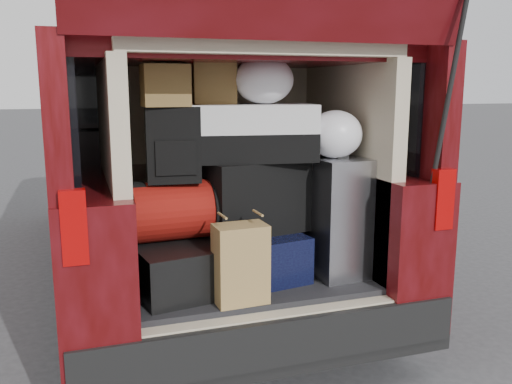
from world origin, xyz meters
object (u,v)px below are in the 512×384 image
at_px(navy_hardshell, 250,253).
at_px(silver_roller, 332,215).
at_px(kraft_bag, 241,264).
at_px(backpack, 173,145).
at_px(red_duffel, 177,210).
at_px(twotone_duffel, 251,132).
at_px(black_soft_case, 255,195).
at_px(black_hardshell, 175,263).

height_order(navy_hardshell, silver_roller, silver_roller).
distance_m(kraft_bag, backpack, 0.67).
height_order(silver_roller, red_duffel, silver_roller).
xyz_separation_m(kraft_bag, twotone_duffel, (0.17, 0.35, 0.59)).
bearing_deg(black_soft_case, silver_roller, -22.76).
distance_m(navy_hardshell, twotone_duffel, 0.65).
xyz_separation_m(silver_roller, kraft_bag, (-0.61, -0.26, -0.13)).
bearing_deg(silver_roller, kraft_bag, -160.39).
xyz_separation_m(silver_roller, black_soft_case, (-0.42, 0.09, 0.12)).
bearing_deg(navy_hardshell, black_soft_case, 8.23).
xyz_separation_m(navy_hardshell, backpack, (-0.41, -0.03, 0.61)).
bearing_deg(twotone_duffel, kraft_bag, -107.52).
distance_m(black_hardshell, backpack, 0.61).
bearing_deg(silver_roller, twotone_duffel, 164.67).
relative_size(black_hardshell, twotone_duffel, 0.94).
xyz_separation_m(navy_hardshell, twotone_duffel, (0.01, 0.01, 0.65)).
relative_size(black_hardshell, backpack, 1.64).
bearing_deg(backpack, black_soft_case, 11.13).
distance_m(navy_hardshell, backpack, 0.73).
distance_m(silver_roller, twotone_duffel, 0.64).
bearing_deg(black_hardshell, silver_roller, -12.46).
distance_m(black_hardshell, kraft_bag, 0.41).
distance_m(kraft_bag, red_duffel, 0.46).
relative_size(kraft_bag, backpack, 1.02).
distance_m(black_soft_case, backpack, 0.53).
height_order(black_hardshell, silver_roller, silver_roller).
bearing_deg(silver_roller, navy_hardshell, 165.62).
height_order(backpack, twotone_duffel, twotone_duffel).
bearing_deg(twotone_duffel, black_hardshell, -166.06).
bearing_deg(black_soft_case, twotone_duffel, -175.70).
distance_m(black_hardshell, black_soft_case, 0.55).
relative_size(kraft_bag, red_duffel, 0.82).
height_order(black_hardshell, kraft_bag, kraft_bag).
distance_m(black_hardshell, navy_hardshell, 0.42).
relative_size(silver_roller, twotone_duffel, 0.99).
bearing_deg(backpack, twotone_duffel, 10.67).
bearing_deg(silver_roller, black_soft_case, 163.39).
xyz_separation_m(red_duffel, twotone_duffel, (0.40, 0.02, 0.38)).
xyz_separation_m(silver_roller, red_duffel, (-0.84, 0.07, 0.07)).
bearing_deg(kraft_bag, silver_roller, 21.01).
height_order(black_hardshell, navy_hardshell, navy_hardshell).
relative_size(navy_hardshell, kraft_bag, 1.49).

